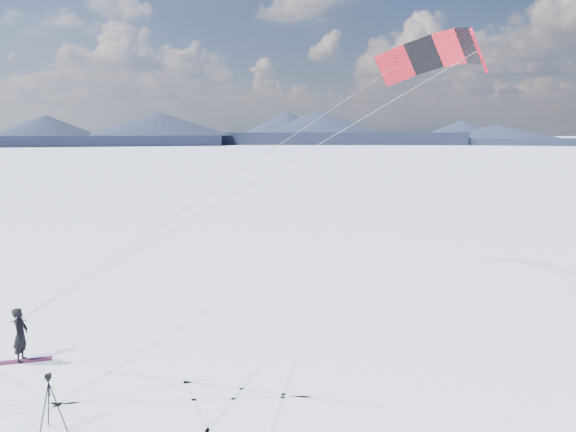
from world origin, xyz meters
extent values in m
plane|color=white|center=(0.00, 0.00, 0.00)|extent=(1800.00, 1800.00, 0.00)
cube|color=black|center=(160.00, 277.13, 2.32)|extent=(152.40, 113.97, 4.64)
cone|color=black|center=(160.00, 277.13, 4.64)|extent=(87.43, 87.43, 8.00)
cube|color=black|center=(55.57, 315.14, 2.32)|extent=(155.54, 70.36, 4.64)
cone|color=black|center=(55.57, 315.14, 4.64)|extent=(74.14, 74.14, 8.00)
cube|color=black|center=(-55.57, 315.14, 2.32)|extent=(155.54, 70.36, 4.64)
cone|color=black|center=(-55.57, 315.14, 4.64)|extent=(74.14, 74.14, 8.00)
cube|color=silver|center=(-1.60, 0.60, 0.00)|extent=(6.45, 7.79, 0.01)
cube|color=silver|center=(0.10, 2.90, 0.00)|extent=(11.66, 3.07, 0.01)
cube|color=silver|center=(3.50, -0.50, 0.00)|extent=(6.52, 4.83, 0.01)
cube|color=silver|center=(5.20, 1.80, 0.00)|extent=(8.85, 4.87, 0.01)
imported|color=black|center=(-2.82, 4.34, 0.00)|extent=(0.44, 0.65, 1.76)
cube|color=maroon|center=(-2.70, 4.31, 0.02)|extent=(1.56, 0.52, 0.04)
cylinder|color=black|center=(-0.37, -0.21, 0.64)|extent=(0.41, 0.04, 1.29)
cylinder|color=black|center=(-0.65, -0.03, 0.64)|extent=(0.22, 0.37, 1.29)
cylinder|color=black|center=(-0.66, -0.36, 0.64)|extent=(0.24, 0.36, 1.29)
cylinder|color=black|center=(-0.56, -0.20, 1.10)|extent=(0.04, 0.04, 0.37)
cube|color=black|center=(-0.56, -0.20, 1.34)|extent=(0.08, 0.08, 0.05)
cube|color=black|center=(-0.56, -0.20, 1.43)|extent=(0.14, 0.10, 0.10)
cylinder|color=black|center=(-0.56, -0.11, 1.43)|extent=(0.07, 0.10, 0.07)
cube|color=red|center=(12.79, 6.26, 10.15)|extent=(1.23, 1.53, 1.76)
cube|color=black|center=(13.02, 7.60, 10.50)|extent=(0.79, 1.63, 1.55)
cube|color=red|center=(12.81, 9.02, 10.62)|extent=(1.19, 1.61, 1.31)
cube|color=black|center=(12.20, 10.32, 10.50)|extent=(1.55, 1.44, 1.55)
cube|color=red|center=(11.27, 11.31, 10.15)|extent=(1.82, 1.11, 1.76)
cylinder|color=gray|center=(4.98, 5.30, 5.75)|extent=(15.62, 1.93, 8.83)
cylinder|color=gray|center=(4.23, 7.83, 5.75)|extent=(14.11, 6.99, 8.83)
cylinder|color=black|center=(-2.82, 4.34, 1.34)|extent=(0.54, 0.19, 0.03)
camera|label=1|loc=(3.84, -13.53, 7.27)|focal=35.00mm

